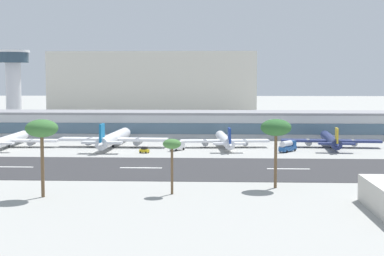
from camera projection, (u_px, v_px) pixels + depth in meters
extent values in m
plane|color=#9E9E99|center=(147.00, 167.00, 169.42)|extent=(1400.00, 1400.00, 0.00)
cube|color=#2D2D30|center=(146.00, 168.00, 167.46)|extent=(800.00, 43.26, 0.08)
cube|color=white|center=(13.00, 167.00, 169.21)|extent=(12.00, 1.20, 0.01)
cube|color=white|center=(141.00, 168.00, 167.52)|extent=(12.00, 1.20, 0.01)
cube|color=white|center=(288.00, 169.00, 165.62)|extent=(12.00, 1.20, 0.01)
cube|color=#B7BABC|center=(173.00, 125.00, 258.38)|extent=(190.41, 24.51, 10.08)
cube|color=#476075|center=(171.00, 129.00, 246.08)|extent=(184.70, 0.30, 4.54)
cube|color=gray|center=(173.00, 112.00, 257.92)|extent=(192.32, 24.76, 1.00)
cylinder|color=silver|center=(14.00, 96.00, 293.23)|extent=(7.51, 7.51, 33.16)
cylinder|color=#2D4251|center=(13.00, 58.00, 291.62)|extent=(15.34, 15.34, 5.12)
cylinder|color=silver|center=(13.00, 51.00, 291.36)|extent=(16.56, 16.56, 1.20)
cube|color=beige|center=(154.00, 86.00, 363.92)|extent=(125.02, 33.87, 41.50)
cylinder|color=white|center=(10.00, 139.00, 219.55)|extent=(5.14, 35.66, 3.55)
sphere|color=white|center=(24.00, 135.00, 237.26)|extent=(3.38, 3.38, 3.38)
cube|color=white|center=(10.00, 141.00, 218.87)|extent=(36.08, 6.93, 0.78)
cylinder|color=gray|center=(31.00, 142.00, 218.92)|extent=(2.53, 5.07, 2.31)
cylinder|color=black|center=(9.00, 146.00, 217.97)|extent=(0.64, 0.64, 0.98)
cylinder|color=silver|center=(114.00, 138.00, 219.65)|extent=(5.71, 42.75, 4.26)
sphere|color=silver|center=(125.00, 133.00, 240.82)|extent=(4.05, 4.05, 4.05)
cone|color=silver|center=(101.00, 144.00, 198.47)|extent=(4.10, 7.80, 3.84)
cube|color=silver|center=(114.00, 139.00, 218.83)|extent=(40.42, 7.76, 0.94)
cylinder|color=gray|center=(138.00, 142.00, 218.18)|extent=(2.97, 6.06, 2.77)
cylinder|color=gray|center=(90.00, 141.00, 219.62)|extent=(2.97, 6.06, 2.77)
cube|color=silver|center=(102.00, 142.00, 200.13)|extent=(13.79, 3.98, 0.75)
cube|color=#1975B2|center=(102.00, 134.00, 199.88)|extent=(0.88, 5.77, 6.82)
cylinder|color=black|center=(113.00, 146.00, 217.76)|extent=(0.77, 0.77, 1.17)
cylinder|color=white|center=(224.00, 140.00, 218.63)|extent=(6.86, 36.11, 3.59)
sphere|color=white|center=(220.00, 135.00, 236.51)|extent=(3.41, 3.41, 3.41)
cone|color=white|center=(230.00, 145.00, 200.74)|extent=(3.81, 6.74, 3.23)
cube|color=white|center=(225.00, 141.00, 217.94)|extent=(32.97, 8.35, 0.79)
cylinder|color=gray|center=(244.00, 142.00, 218.33)|extent=(2.79, 5.22, 2.34)
cylinder|color=gray|center=(205.00, 143.00, 217.66)|extent=(2.79, 5.22, 2.34)
cube|color=white|center=(229.00, 144.00, 202.14)|extent=(11.31, 3.97, 0.63)
cube|color=navy|center=(229.00, 136.00, 201.93)|extent=(1.02, 4.88, 5.75)
cylinder|color=black|center=(225.00, 146.00, 217.03)|extent=(0.65, 0.65, 0.99)
cylinder|color=navy|center=(330.00, 140.00, 218.38)|extent=(5.84, 36.27, 3.61)
sphere|color=navy|center=(325.00, 135.00, 236.27)|extent=(3.43, 3.43, 3.43)
cone|color=navy|center=(337.00, 145.00, 200.49)|extent=(3.65, 6.69, 3.25)
cube|color=navy|center=(331.00, 141.00, 217.69)|extent=(36.59, 7.66, 0.79)
cylinder|color=gray|center=(353.00, 143.00, 216.87)|extent=(2.66, 5.19, 2.35)
cylinder|color=gray|center=(308.00, 142.00, 218.62)|extent=(2.66, 5.19, 2.35)
cube|color=navy|center=(337.00, 144.00, 201.89)|extent=(12.51, 3.74, 0.64)
cube|color=gold|center=(337.00, 136.00, 201.68)|extent=(0.88, 4.90, 5.78)
cylinder|color=black|center=(331.00, 146.00, 216.78)|extent=(0.65, 0.65, 0.99)
cube|color=gold|center=(144.00, 151.00, 201.28)|extent=(3.58, 2.83, 1.00)
cube|color=black|center=(144.00, 148.00, 201.21)|extent=(2.28, 1.98, 0.90)
cylinder|color=black|center=(143.00, 152.00, 202.56)|extent=(0.66, 0.51, 0.60)
cylinder|color=black|center=(140.00, 152.00, 201.15)|extent=(0.66, 0.51, 0.60)
cylinder|color=black|center=(148.00, 152.00, 201.50)|extent=(0.66, 0.51, 0.60)
cylinder|color=black|center=(146.00, 153.00, 200.10)|extent=(0.66, 0.51, 0.60)
cube|color=white|center=(177.00, 148.00, 208.23)|extent=(5.41, 6.29, 1.20)
cube|color=silver|center=(178.00, 143.00, 208.68)|extent=(4.37, 4.86, 1.60)
cube|color=white|center=(173.00, 144.00, 206.41)|extent=(2.77, 2.64, 1.50)
cylinder|color=black|center=(171.00, 150.00, 207.35)|extent=(0.75, 0.90, 0.90)
cylinder|color=black|center=(176.00, 150.00, 205.89)|extent=(0.75, 0.90, 0.90)
cylinder|color=black|center=(178.00, 148.00, 210.66)|extent=(0.75, 0.90, 0.90)
cylinder|color=black|center=(184.00, 149.00, 209.20)|extent=(0.75, 0.90, 0.90)
cube|color=#23569E|center=(288.00, 149.00, 204.63)|extent=(6.97, 8.47, 1.40)
cylinder|color=silver|center=(286.00, 144.00, 203.67)|extent=(5.01, 5.95, 2.10)
cube|color=#23569E|center=(292.00, 143.00, 207.06)|extent=(3.13, 3.04, 1.80)
cylinder|color=black|center=(295.00, 150.00, 206.26)|extent=(0.74, 0.90, 0.90)
cylinder|color=black|center=(288.00, 149.00, 207.83)|extent=(0.74, 0.90, 0.90)
cylinder|color=black|center=(287.00, 152.00, 201.54)|extent=(0.74, 0.90, 0.90)
cylinder|color=black|center=(280.00, 151.00, 203.11)|extent=(0.74, 0.90, 0.90)
cylinder|color=brown|center=(42.00, 163.00, 125.95)|extent=(0.74, 0.74, 14.83)
ellipsoid|color=#386B33|center=(42.00, 128.00, 125.33)|extent=(6.95, 6.95, 3.82)
cylinder|color=brown|center=(172.00, 169.00, 129.28)|extent=(0.56, 0.56, 11.16)
ellipsoid|color=#427538|center=(172.00, 144.00, 128.81)|extent=(4.02, 4.02, 2.21)
cylinder|color=brown|center=(276.00, 158.00, 136.64)|extent=(0.71, 0.71, 14.13)
ellipsoid|color=#2D602D|center=(276.00, 127.00, 136.05)|extent=(7.12, 7.12, 3.92)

